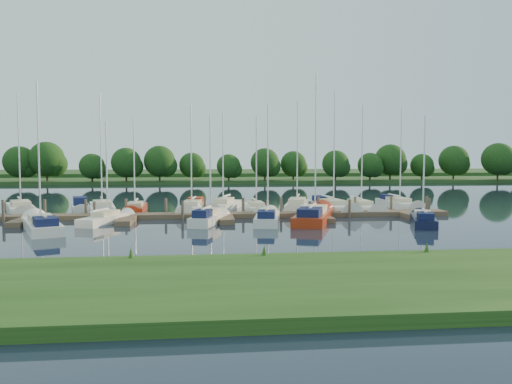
{
  "coord_description": "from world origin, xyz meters",
  "views": [
    {
      "loc": [
        -1.77,
        -35.36,
        5.3
      ],
      "look_at": [
        2.75,
        8.0,
        2.2
      ],
      "focal_mm": 35.0,
      "sensor_mm": 36.0,
      "label": 1
    }
  ],
  "objects": [
    {
      "name": "sailboat_n_6",
      "position": [
        3.17,
        12.01,
        0.27
      ],
      "size": [
        2.02,
        7.42,
        9.42
      ],
      "rotation": [
        0.0,
        0.0,
        3.18
      ],
      "color": "white",
      "rests_on": "ground"
    },
    {
      "name": "far_shore",
      "position": [
        0.0,
        75.0,
        0.3
      ],
      "size": [
        180.0,
        30.0,
        0.6
      ],
      "primitive_type": "cube",
      "color": "#27481B",
      "rests_on": "ground"
    },
    {
      "name": "sailboat_n_4",
      "position": [
        -2.92,
        12.4,
        0.33
      ],
      "size": [
        2.71,
        8.25,
        10.48
      ],
      "rotation": [
        0.0,
        0.0,
        3.03
      ],
      "color": "white",
      "rests_on": "ground"
    },
    {
      "name": "distant_hill",
      "position": [
        0.0,
        100.0,
        0.7
      ],
      "size": [
        220.0,
        40.0,
        1.4
      ],
      "primitive_type": "cube",
      "color": "#2E5224",
      "rests_on": "ground"
    },
    {
      "name": "motorboat",
      "position": [
        -13.81,
        14.54,
        0.35
      ],
      "size": [
        2.81,
        5.67,
        1.69
      ],
      "rotation": [
        0.0,
        0.0,
        3.41
      ],
      "color": "white",
      "rests_on": "ground"
    },
    {
      "name": "sailboat_n_2",
      "position": [
        -11.43,
        12.91,
        0.27
      ],
      "size": [
        3.85,
        9.24,
        11.57
      ],
      "rotation": [
        0.0,
        0.0,
        3.37
      ],
      "color": "white",
      "rests_on": "ground"
    },
    {
      "name": "sailboat_n_9",
      "position": [
        13.38,
        11.72,
        0.27
      ],
      "size": [
        2.4,
        8.41,
        10.65
      ],
      "rotation": [
        0.0,
        0.0,
        3.2
      ],
      "color": "white",
      "rests_on": "ground"
    },
    {
      "name": "sailboat_s_2",
      "position": [
        -1.4,
        4.01,
        0.34
      ],
      "size": [
        3.23,
        6.84,
        8.97
      ],
      "rotation": [
        0.0,
        0.0,
        -0.3
      ],
      "color": "white",
      "rests_on": "ground"
    },
    {
      "name": "sailboat_s_3",
      "position": [
        3.26,
        4.01,
        0.32
      ],
      "size": [
        2.89,
        7.72,
        9.81
      ],
      "rotation": [
        0.0,
        0.0,
        -0.17
      ],
      "color": "white",
      "rests_on": "ground"
    },
    {
      "name": "sailboat_s_1",
      "position": [
        -9.55,
        5.0,
        0.27
      ],
      "size": [
        3.38,
        6.45,
        8.42
      ],
      "rotation": [
        0.0,
        0.0,
        -0.36
      ],
      "color": "white",
      "rests_on": "ground"
    },
    {
      "name": "sailboat_n_0",
      "position": [
        -18.9,
        13.12,
        0.28
      ],
      "size": [
        5.02,
        8.84,
        11.45
      ],
      "rotation": [
        0.0,
        0.0,
        3.55
      ],
      "color": "white",
      "rests_on": "ground"
    },
    {
      "name": "sailboat_s_0",
      "position": [
        -13.42,
        1.55,
        0.32
      ],
      "size": [
        4.87,
        8.56,
        11.03
      ],
      "rotation": [
        0.0,
        0.0,
        0.41
      ],
      "color": "white",
      "rests_on": "ground"
    },
    {
      "name": "treeline",
      "position": [
        0.42,
        61.71,
        4.05
      ],
      "size": [
        147.58,
        9.58,
        8.29
      ],
      "color": "#38281C",
      "rests_on": "ground"
    },
    {
      "name": "sailboat_n_5",
      "position": [
        0.16,
        13.99,
        0.28
      ],
      "size": [
        3.74,
        7.82,
        10.11
      ],
      "rotation": [
        0.0,
        0.0,
        2.84
      ],
      "color": "white",
      "rests_on": "ground"
    },
    {
      "name": "mooring_pilings",
      "position": [
        0.0,
        8.43,
        0.6
      ],
      "size": [
        38.24,
        2.84,
        2.0
      ],
      "color": "#473D33",
      "rests_on": "ground"
    },
    {
      "name": "ground",
      "position": [
        0.0,
        0.0,
        0.0
      ],
      "size": [
        260.0,
        260.0,
        0.0
      ],
      "primitive_type": "plane",
      "color": "#182330",
      "rests_on": "ground"
    },
    {
      "name": "sailboat_s_4",
      "position": [
        7.21,
        4.61,
        0.34
      ],
      "size": [
        5.09,
        9.93,
        12.63
      ],
      "rotation": [
        0.0,
        0.0,
        -0.35
      ],
      "color": "#A0280E",
      "rests_on": "ground"
    },
    {
      "name": "sailboat_n_8",
      "position": [
        10.64,
        12.12,
        0.33
      ],
      "size": [
        3.13,
        9.41,
        11.8
      ],
      "rotation": [
        0.0,
        0.0,
        3.26
      ],
      "color": "white",
      "rests_on": "ground"
    },
    {
      "name": "sailboat_n_10",
      "position": [
        18.32,
        14.52,
        0.32
      ],
      "size": [
        2.23,
        8.43,
        10.69
      ],
      "rotation": [
        0.0,
        0.0,
        3.17
      ],
      "color": "white",
      "rests_on": "ground"
    },
    {
      "name": "dock",
      "position": [
        0.0,
        7.31,
        0.2
      ],
      "size": [
        40.0,
        6.0,
        0.4
      ],
      "color": "brown",
      "rests_on": "ground"
    },
    {
      "name": "sailboat_n_3",
      "position": [
        -8.34,
        12.83,
        0.27
      ],
      "size": [
        1.98,
        7.41,
        9.41
      ],
      "rotation": [
        0.0,
        0.0,
        3.18
      ],
      "color": "#A0280E",
      "rests_on": "ground"
    },
    {
      "name": "sailboat_n_7",
      "position": [
        7.32,
        12.75,
        0.28
      ],
      "size": [
        3.81,
        8.77,
        11.18
      ],
      "rotation": [
        0.0,
        0.0,
        2.89
      ],
      "color": "white",
      "rests_on": "ground"
    },
    {
      "name": "near_bank",
      "position": [
        0.0,
        -16.0,
        0.25
      ],
      "size": [
        90.0,
        10.0,
        0.5
      ],
      "primitive_type": "cube",
      "color": "#1F4313",
      "rests_on": "ground"
    },
    {
      "name": "sailboat_s_5",
      "position": [
        15.19,
        1.66,
        0.32
      ],
      "size": [
        3.5,
        6.82,
        8.86
      ],
      "rotation": [
        0.0,
        0.0,
        -0.35
      ],
      "color": "black",
      "rests_on": "ground"
    }
  ]
}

